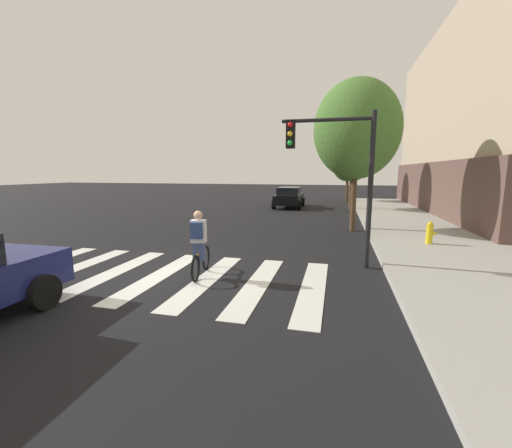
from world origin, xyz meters
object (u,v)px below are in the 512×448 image
(street_tree_near, at_px, (357,130))
(street_tree_mid, at_px, (353,154))
(cyclist, at_px, (199,244))
(street_tree_far, at_px, (348,162))
(fire_hydrant, at_px, (430,233))
(sedan_mid, at_px, (289,197))
(traffic_light_near, at_px, (339,163))

(street_tree_near, height_order, street_tree_mid, street_tree_near)
(cyclist, height_order, street_tree_near, street_tree_near)
(street_tree_near, height_order, street_tree_far, street_tree_near)
(fire_hydrant, height_order, street_tree_near, street_tree_near)
(cyclist, xyz_separation_m, street_tree_mid, (4.20, 15.94, 2.99))
(street_tree_mid, distance_m, street_tree_far, 6.34)
(street_tree_near, xyz_separation_m, street_tree_mid, (0.19, 8.27, -0.58))
(sedan_mid, relative_size, cyclist, 2.57)
(cyclist, height_order, fire_hydrant, cyclist)
(cyclist, xyz_separation_m, street_tree_near, (4.01, 7.68, 3.57))
(sedan_mid, distance_m, street_tree_far, 7.49)
(street_tree_far, bearing_deg, street_tree_mid, -89.14)
(street_tree_mid, bearing_deg, traffic_light_near, -93.58)
(sedan_mid, height_order, street_tree_mid, street_tree_mid)
(traffic_light_near, distance_m, street_tree_near, 6.09)
(street_tree_mid, height_order, street_tree_far, street_tree_mid)
(cyclist, xyz_separation_m, fire_hydrant, (6.47, 4.88, -0.31))
(traffic_light_near, distance_m, street_tree_mid, 14.18)
(cyclist, distance_m, fire_hydrant, 8.11)
(fire_hydrant, height_order, street_tree_mid, street_tree_mid)
(street_tree_far, bearing_deg, fire_hydrant, -82.27)
(cyclist, relative_size, street_tree_far, 0.33)
(street_tree_mid, xyz_separation_m, street_tree_far, (-0.09, 6.32, -0.41))
(street_tree_mid, bearing_deg, street_tree_far, 90.86)
(sedan_mid, bearing_deg, street_tree_mid, -9.91)
(sedan_mid, distance_m, cyclist, 16.71)
(sedan_mid, bearing_deg, street_tree_near, -65.22)
(sedan_mid, xyz_separation_m, street_tree_near, (4.17, -9.03, 3.64))
(traffic_light_near, bearing_deg, street_tree_mid, 86.42)
(fire_hydrant, relative_size, street_tree_far, 0.15)
(traffic_light_near, distance_m, street_tree_far, 20.46)
(fire_hydrant, relative_size, street_tree_near, 0.12)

